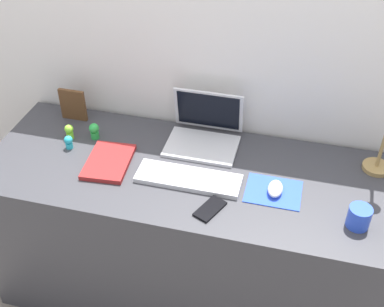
{
  "coord_description": "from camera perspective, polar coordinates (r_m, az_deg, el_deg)",
  "views": [
    {
      "loc": [
        0.37,
        -1.46,
        2.01
      ],
      "look_at": [
        -0.0,
        0.0,
        0.83
      ],
      "focal_mm": 46.02,
      "sensor_mm": 36.0,
      "label": 1
    }
  ],
  "objects": [
    {
      "name": "toy_figurine_lime",
      "position": [
        2.18,
        -14.03,
        2.53
      ],
      "size": [
        0.04,
        0.04,
        0.07
      ],
      "color": "#8CDB33",
      "rests_on": "desk"
    },
    {
      "name": "laptop",
      "position": [
        2.1,
        1.44,
        2.74
      ],
      "size": [
        0.3,
        0.25,
        0.21
      ],
      "color": "silver",
      "rests_on": "desk"
    },
    {
      "name": "keyboard",
      "position": [
        1.92,
        -0.43,
        -2.91
      ],
      "size": [
        0.41,
        0.13,
        0.02
      ],
      "primitive_type": "cube",
      "color": "silver",
      "rests_on": "desk"
    },
    {
      "name": "mouse",
      "position": [
        1.88,
        9.63,
        -4.04
      ],
      "size": [
        0.06,
        0.1,
        0.03
      ],
      "primitive_type": "ellipsoid",
      "color": "silver",
      "rests_on": "mousepad"
    },
    {
      "name": "toy_figurine_green",
      "position": [
        2.16,
        -11.26,
        2.63
      ],
      "size": [
        0.04,
        0.04,
        0.07
      ],
      "color": "green",
      "rests_on": "desk"
    },
    {
      "name": "picture_frame",
      "position": [
        2.29,
        -13.63,
        5.5
      ],
      "size": [
        0.12,
        0.02,
        0.15
      ],
      "primitive_type": "cube",
      "color": "brown",
      "rests_on": "desk"
    },
    {
      "name": "back_wall",
      "position": [
        2.26,
        2.29,
        3.02
      ],
      "size": [
        2.9,
        0.05,
        1.42
      ],
      "primitive_type": "cube",
      "color": "silver",
      "rests_on": "ground_plane"
    },
    {
      "name": "toy_figurine_cyan",
      "position": [
        2.13,
        -14.11,
        1.33
      ],
      "size": [
        0.04,
        0.04,
        0.06
      ],
      "color": "#28B7CC",
      "rests_on": "desk"
    },
    {
      "name": "ground_plane",
      "position": [
        2.51,
        0.01,
        -15.12
      ],
      "size": [
        6.0,
        6.0,
        0.0
      ],
      "primitive_type": "plane",
      "color": "slate"
    },
    {
      "name": "notebook_pad",
      "position": [
        2.02,
        -9.63,
        -0.95
      ],
      "size": [
        0.19,
        0.25,
        0.02
      ],
      "primitive_type": "cube",
      "rotation": [
        0.0,
        0.0,
        0.08
      ],
      "color": "maroon",
      "rests_on": "desk"
    },
    {
      "name": "coffee_mug",
      "position": [
        1.82,
        18.79,
        -6.98
      ],
      "size": [
        0.08,
        0.08,
        0.08
      ],
      "primitive_type": "cylinder",
      "color": "blue",
      "rests_on": "desk"
    },
    {
      "name": "mousepad",
      "position": [
        1.9,
        9.41,
        -4.36
      ],
      "size": [
        0.21,
        0.17,
        0.0
      ],
      "primitive_type": "cube",
      "color": "blue",
      "rests_on": "desk"
    },
    {
      "name": "cell_phone",
      "position": [
        1.8,
        2.1,
        -6.43
      ],
      "size": [
        0.11,
        0.14,
        0.01
      ],
      "primitive_type": "cube",
      "rotation": [
        0.0,
        0.0,
        -0.42
      ],
      "color": "black",
      "rests_on": "desk"
    },
    {
      "name": "desk",
      "position": [
        2.22,
        0.01,
        -9.39
      ],
      "size": [
        1.7,
        0.64,
        0.74
      ],
      "primitive_type": "cube",
      "color": "#38383D",
      "rests_on": "ground_plane"
    }
  ]
}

